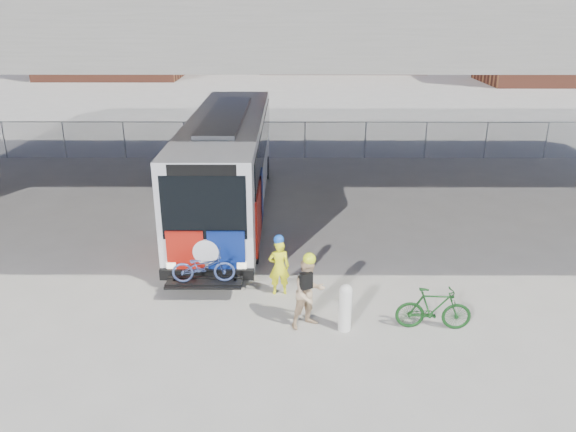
{
  "coord_description": "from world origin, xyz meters",
  "views": [
    {
      "loc": [
        0.24,
        -15.39,
        7.36
      ],
      "look_at": [
        0.2,
        -0.36,
        1.6
      ],
      "focal_mm": 35.0,
      "sensor_mm": 36.0,
      "label": 1
    }
  ],
  "objects_px": {
    "cyclist_tan": "(309,292)",
    "bus": "(228,157)",
    "bike_parked": "(434,309)",
    "bollard": "(345,306)",
    "cyclist_hivis": "(279,266)"
  },
  "relations": [
    {
      "from": "bike_parked",
      "to": "bus",
      "type": "bearing_deg",
      "value": 38.73
    },
    {
      "from": "bus",
      "to": "bollard",
      "type": "distance_m",
      "value": 8.97
    },
    {
      "from": "cyclist_tan",
      "to": "bike_parked",
      "type": "distance_m",
      "value": 2.99
    },
    {
      "from": "cyclist_tan",
      "to": "bus",
      "type": "bearing_deg",
      "value": 79.32
    },
    {
      "from": "bus",
      "to": "cyclist_tan",
      "type": "xyz_separation_m",
      "value": [
        2.7,
        -7.95,
        -1.2
      ]
    },
    {
      "from": "bus",
      "to": "cyclist_tan",
      "type": "distance_m",
      "value": 8.48
    },
    {
      "from": "cyclist_hivis",
      "to": "bike_parked",
      "type": "bearing_deg",
      "value": 147.28
    },
    {
      "from": "bollard",
      "to": "cyclist_hivis",
      "type": "xyz_separation_m",
      "value": [
        -1.6,
        1.77,
        0.18
      ]
    },
    {
      "from": "bollard",
      "to": "cyclist_hivis",
      "type": "height_order",
      "value": "cyclist_hivis"
    },
    {
      "from": "cyclist_tan",
      "to": "cyclist_hivis",
      "type": "bearing_deg",
      "value": 85.06
    },
    {
      "from": "bollard",
      "to": "cyclist_tan",
      "type": "distance_m",
      "value": 0.91
    },
    {
      "from": "cyclist_hivis",
      "to": "cyclist_tan",
      "type": "distance_m",
      "value": 1.78
    },
    {
      "from": "bollard",
      "to": "cyclist_tan",
      "type": "bearing_deg",
      "value": 169.45
    },
    {
      "from": "bus",
      "to": "bike_parked",
      "type": "bearing_deg",
      "value": -54.87
    },
    {
      "from": "bus",
      "to": "cyclist_hivis",
      "type": "xyz_separation_m",
      "value": [
        1.96,
        -6.33,
        -1.29
      ]
    }
  ]
}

